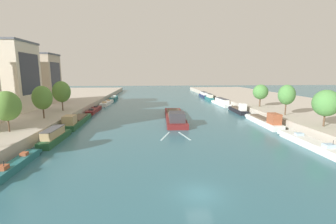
{
  "coord_description": "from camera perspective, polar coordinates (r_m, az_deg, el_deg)",
  "views": [
    {
      "loc": [
        -4.74,
        -20.51,
        11.73
      ],
      "look_at": [
        0.0,
        39.53,
        1.52
      ],
      "focal_mm": 24.46,
      "sensor_mm": 36.0,
      "label": 1
    }
  ],
  "objects": [
    {
      "name": "moored_boat_right_near",
      "position": [
        44.04,
        31.78,
        -6.52
      ],
      "size": [
        2.79,
        14.2,
        2.22
      ],
      "color": "silver",
      "rests_on": "ground"
    },
    {
      "name": "tree_left_second",
      "position": [
        45.98,
        -35.28,
        1.22
      ],
      "size": [
        4.34,
        4.34,
        6.84
      ],
      "color": "brown",
      "rests_on": "quay_left"
    },
    {
      "name": "tree_right_second",
      "position": [
        50.55,
        34.7,
        1.84
      ],
      "size": [
        4.58,
        4.58,
        6.75
      ],
      "color": "brown",
      "rests_on": "quay_right"
    },
    {
      "name": "tree_left_nearest",
      "position": [
        56.09,
        -28.84,
        3.14
      ],
      "size": [
        4.05,
        4.05,
        7.07
      ],
      "color": "brown",
      "rests_on": "quay_left"
    },
    {
      "name": "moored_boat_left_end",
      "position": [
        106.46,
        -13.35,
        3.39
      ],
      "size": [
        3.11,
        13.95,
        2.33
      ],
      "color": "#23666B",
      "rests_on": "ground"
    },
    {
      "name": "moored_boat_left_gap_after",
      "position": [
        44.15,
        -26.41,
        -5.39
      ],
      "size": [
        2.16,
        10.51,
        2.55
      ],
      "color": "#235633",
      "rests_on": "ground"
    },
    {
      "name": "tree_right_distant",
      "position": [
        72.34,
        22.06,
        4.65
      ],
      "size": [
        4.27,
        4.27,
        6.45
      ],
      "color": "brown",
      "rests_on": "quay_right"
    },
    {
      "name": "moored_boat_right_end",
      "position": [
        102.55,
        10.26,
        3.58
      ],
      "size": [
        2.07,
        10.67,
        2.92
      ],
      "color": "#23666B",
      "rests_on": "ground"
    },
    {
      "name": "tree_left_end_of_row",
      "position": [
        65.5,
        -25.01,
        4.6
      ],
      "size": [
        4.49,
        4.49,
        7.68
      ],
      "color": "brown",
      "rests_on": "quay_left"
    },
    {
      "name": "moored_boat_left_near",
      "position": [
        34.99,
        -33.45,
        -10.7
      ],
      "size": [
        1.77,
        10.18,
        2.07
      ],
      "color": "#23666B",
      "rests_on": "ground"
    },
    {
      "name": "moored_boat_left_midway",
      "position": [
        89.94,
        -14.99,
        2.2
      ],
      "size": [
        2.92,
        14.68,
        2.29
      ],
      "color": "silver",
      "rests_on": "ground"
    },
    {
      "name": "barge_midriver",
      "position": [
        57.98,
        1.74,
        -1.11
      ],
      "size": [
        5.67,
        24.65,
        3.18
      ],
      "color": "maroon",
      "rests_on": "ground"
    },
    {
      "name": "tree_right_end_of_row",
      "position": [
        59.76,
        27.47,
        3.83
      ],
      "size": [
        3.76,
        3.76,
        7.09
      ],
      "color": "brown",
      "rests_on": "quay_right"
    },
    {
      "name": "building_left_corner",
      "position": [
        87.29,
        -29.61,
        7.3
      ],
      "size": [
        11.72,
        9.88,
        16.03
      ],
      "color": "#B2A38E",
      "rests_on": "quay_left"
    },
    {
      "name": "moored_boat_right_midway",
      "position": [
        71.94,
        17.15,
        0.58
      ],
      "size": [
        2.51,
        11.65,
        3.22
      ],
      "color": "black",
      "rests_on": "ground"
    },
    {
      "name": "moored_boat_right_second",
      "position": [
        87.97,
        13.13,
        2.42
      ],
      "size": [
        3.23,
        15.99,
        2.57
      ],
      "color": "silver",
      "rests_on": "ground"
    },
    {
      "name": "ground_plane",
      "position": [
        24.09,
        7.88,
        -19.6
      ],
      "size": [
        400.0,
        400.0,
        0.0
      ],
      "primitive_type": "plane",
      "color": "#336675"
    },
    {
      "name": "moored_boat_left_far",
      "position": [
        74.08,
        -17.95,
        0.48
      ],
      "size": [
        2.45,
        13.58,
        2.16
      ],
      "color": "maroon",
      "rests_on": "ground"
    },
    {
      "name": "moored_boat_left_lone",
      "position": [
        57.16,
        -21.89,
        -2.02
      ],
      "size": [
        3.52,
        16.72,
        2.96
      ],
      "color": "#235633",
      "rests_on": "ground"
    },
    {
      "name": "building_left_middle",
      "position": [
        72.2,
        -35.35,
        7.25
      ],
      "size": [
        12.54,
        12.12,
        17.76
      ],
      "color": "beige",
      "rests_on": "quay_left"
    },
    {
      "name": "quay_right",
      "position": [
        89.25,
        26.84,
        1.7
      ],
      "size": [
        36.0,
        170.0,
        2.06
      ],
      "primitive_type": "cube",
      "color": "#B7AD9E",
      "rests_on": "ground"
    },
    {
      "name": "wake_behind_barge",
      "position": [
        43.54,
        1.71,
        -5.99
      ],
      "size": [
        5.59,
        6.03,
        0.03
      ],
      "color": "#A5D1DB",
      "rests_on": "ground"
    },
    {
      "name": "moored_boat_right_lone",
      "position": [
        116.04,
        8.87,
        4.27
      ],
      "size": [
        2.74,
        13.8,
        2.71
      ],
      "color": "#1E284C",
      "rests_on": "ground"
    },
    {
      "name": "moored_boat_right_far",
      "position": [
        57.0,
        22.9,
        -1.99
      ],
      "size": [
        3.06,
        15.42,
        3.42
      ],
      "color": "silver",
      "rests_on": "ground"
    },
    {
      "name": "quay_left",
      "position": [
        84.71,
        -30.29,
        1.05
      ],
      "size": [
        36.0,
        170.0,
        2.06
      ],
      "primitive_type": "cube",
      "color": "#B7AD9E",
      "rests_on": "ground"
    }
  ]
}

